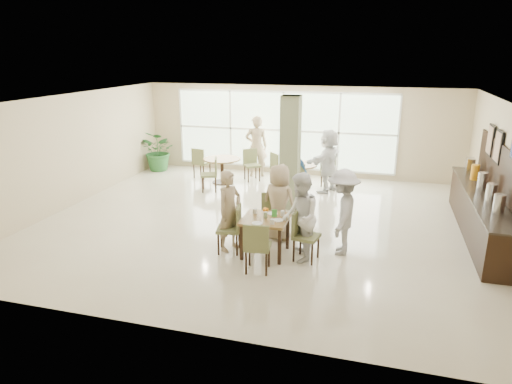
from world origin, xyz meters
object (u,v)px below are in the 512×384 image
(round_table_right, at_px, (299,171))
(adult_standing, at_px, (256,146))
(teen_far, at_px, (279,202))
(main_table, at_px, (265,223))
(round_table_left, at_px, (222,164))
(potted_plant, at_px, (159,151))
(teen_right, at_px, (300,217))
(adult_b, at_px, (328,161))
(teen_left, at_px, (230,211))
(adult_a, at_px, (291,171))
(teen_standing, at_px, (342,212))
(buffet_counter, at_px, (481,211))

(round_table_right, xyz_separation_m, adult_standing, (-1.56, 1.12, 0.40))
(teen_far, xyz_separation_m, adult_standing, (-1.81, 4.74, 0.15))
(main_table, height_order, adult_standing, adult_standing)
(teen_far, bearing_deg, round_table_left, -38.14)
(teen_far, bearing_deg, round_table_right, -69.08)
(round_table_right, relative_size, teen_far, 0.64)
(potted_plant, xyz_separation_m, adult_standing, (3.27, 0.19, 0.29))
(teen_right, bearing_deg, potted_plant, -148.92)
(main_table, bearing_deg, adult_b, 82.13)
(potted_plant, height_order, adult_standing, adult_standing)
(teen_left, relative_size, adult_a, 1.06)
(teen_left, height_order, teen_right, teen_right)
(round_table_left, bearing_deg, adult_a, -23.17)
(teen_left, relative_size, adult_b, 0.91)
(round_table_left, relative_size, teen_far, 0.69)
(adult_b, bearing_deg, teen_left, 3.70)
(adult_standing, bearing_deg, teen_right, 94.30)
(round_table_right, xyz_separation_m, teen_left, (-0.56, -4.43, 0.25))
(adult_b, bearing_deg, teen_far, 12.06)
(round_table_right, xyz_separation_m, adult_a, (-0.04, -0.90, 0.20))
(round_table_right, xyz_separation_m, teen_right, (0.86, -4.51, 0.29))
(teen_far, relative_size, teen_standing, 0.95)
(main_table, height_order, round_table_left, same)
(round_table_left, bearing_deg, adult_b, -0.67)
(teen_standing, bearing_deg, adult_standing, -148.73)
(round_table_left, height_order, teen_right, teen_right)
(main_table, distance_m, adult_b, 4.58)
(potted_plant, bearing_deg, round_table_left, -18.68)
(adult_a, bearing_deg, adult_standing, 141.40)
(main_table, bearing_deg, teen_standing, 18.09)
(teen_right, bearing_deg, adult_b, 165.47)
(teen_right, height_order, adult_standing, adult_standing)
(adult_standing, bearing_deg, teen_standing, 102.58)
(adult_b, bearing_deg, buffet_counter, 77.20)
(round_table_left, distance_m, adult_a, 2.51)
(round_table_left, xyz_separation_m, potted_plant, (-2.49, 0.84, 0.09))
(teen_far, height_order, adult_b, adult_b)
(teen_left, xyz_separation_m, teen_standing, (2.14, 0.41, 0.04))
(teen_left, height_order, teen_far, teen_left)
(adult_a, bearing_deg, teen_right, -61.87)
(buffet_counter, relative_size, teen_far, 2.93)
(teen_right, distance_m, teen_standing, 0.88)
(teen_right, bearing_deg, teen_standing, 109.19)
(main_table, height_order, potted_plant, potted_plant)
(round_table_right, distance_m, adult_a, 0.92)
(teen_far, xyz_separation_m, teen_right, (0.60, -0.89, 0.04))
(potted_plant, distance_m, teen_left, 6.85)
(main_table, height_order, teen_far, teen_far)
(round_table_right, height_order, teen_far, teen_far)
(main_table, bearing_deg, round_table_left, 118.93)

